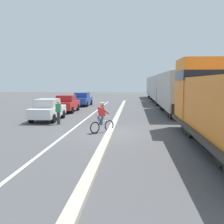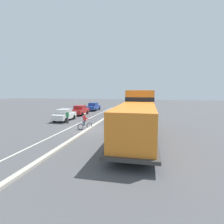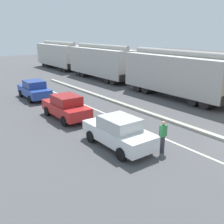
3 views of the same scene
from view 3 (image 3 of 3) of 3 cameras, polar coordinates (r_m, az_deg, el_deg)
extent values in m
cube|color=#B2AD9E|center=(17.90, 11.30, -1.41)|extent=(0.36, 36.00, 0.16)
cube|color=silver|center=(16.31, 5.56, -3.30)|extent=(0.14, 36.00, 0.01)
cube|color=#B4B1A9|center=(23.70, 13.86, 8.13)|extent=(2.90, 10.40, 3.10)
cylinder|color=#999690|center=(23.50, 14.16, 12.30)|extent=(0.60, 9.88, 0.60)
cube|color=black|center=(27.49, 5.24, 7.23)|extent=(2.61, 0.10, 0.70)
cylinder|color=black|center=(26.52, 7.33, 5.69)|extent=(2.46, 0.90, 0.90)
cylinder|color=black|center=(25.76, 9.03, 5.27)|extent=(2.46, 0.90, 0.90)
cylinder|color=black|center=(22.45, 18.76, 2.79)|extent=(2.46, 0.90, 0.90)
cylinder|color=black|center=(21.87, 21.10, 2.17)|extent=(2.46, 0.90, 0.90)
cube|color=#B6B4AC|center=(32.28, -2.34, 10.93)|extent=(2.90, 10.40, 3.10)
cylinder|color=#9B9992|center=(32.14, -2.38, 14.00)|extent=(0.60, 9.88, 0.60)
cube|color=black|center=(36.85, -6.99, 9.73)|extent=(2.61, 0.10, 0.70)
cube|color=black|center=(28.31, 3.75, 7.56)|extent=(2.61, 0.10, 0.70)
cylinder|color=black|center=(35.66, -5.77, 8.71)|extent=(2.46, 0.90, 0.90)
cylinder|color=black|center=(34.73, -4.82, 8.51)|extent=(2.46, 0.90, 0.90)
cylinder|color=black|center=(30.37, 0.57, 7.30)|extent=(2.46, 0.90, 0.90)
cylinder|color=black|center=(29.52, 1.87, 7.00)|extent=(2.46, 0.90, 0.90)
cube|color=#BBB9B1|center=(42.33, -11.44, 12.12)|extent=(2.90, 10.40, 3.10)
cylinder|color=#9F9D97|center=(42.22, -11.58, 14.46)|extent=(0.60, 9.88, 0.60)
cube|color=black|center=(47.22, -14.15, 10.98)|extent=(2.61, 0.10, 0.70)
cube|color=black|center=(37.80, -7.84, 9.89)|extent=(2.61, 0.10, 0.70)
cylinder|color=black|center=(45.92, -13.38, 10.25)|extent=(2.46, 0.90, 0.90)
cylinder|color=black|center=(44.92, -12.80, 10.14)|extent=(2.46, 0.90, 0.90)
cylinder|color=black|center=(40.13, -9.62, 9.51)|extent=(2.46, 0.90, 0.90)
cylinder|color=black|center=(39.16, -8.87, 9.36)|extent=(2.46, 0.90, 0.90)
cube|color=silver|center=(13.37, 1.32, -4.90)|extent=(1.72, 4.21, 0.70)
cube|color=beige|center=(13.03, 1.75, -2.45)|extent=(1.51, 1.91, 0.60)
cube|color=#1E232D|center=(13.79, -0.84, -1.52)|extent=(1.43, 0.13, 0.51)
cylinder|color=black|center=(14.06, -4.59, -5.35)|extent=(0.22, 0.64, 0.64)
cylinder|color=black|center=(14.91, 0.67, -3.93)|extent=(0.22, 0.64, 0.64)
cylinder|color=black|center=(12.12, 2.11, -9.16)|extent=(0.22, 0.64, 0.64)
cylinder|color=black|center=(13.11, 7.66, -7.20)|extent=(0.22, 0.64, 0.64)
cube|color=red|center=(17.96, -9.99, 0.70)|extent=(1.72, 4.21, 0.70)
cube|color=maroon|center=(17.66, -9.87, 2.61)|extent=(1.51, 1.91, 0.60)
cube|color=#1E232D|center=(18.55, -11.28, 3.07)|extent=(1.43, 0.13, 0.51)
cylinder|color=black|center=(18.88, -13.92, 0.16)|extent=(0.22, 0.64, 0.64)
cylinder|color=black|center=(19.53, -9.58, 0.99)|extent=(0.22, 0.64, 0.64)
cylinder|color=black|center=(16.62, -10.34, -1.96)|extent=(0.22, 0.64, 0.64)
cylinder|color=black|center=(17.34, -5.59, -0.93)|extent=(0.22, 0.64, 0.64)
cube|color=#28479E|center=(23.91, -16.57, 4.38)|extent=(1.83, 4.25, 0.70)
cube|color=navy|center=(23.64, -16.59, 5.85)|extent=(1.56, 1.95, 0.60)
cube|color=#1E232D|center=(24.58, -17.33, 6.08)|extent=(1.43, 0.16, 0.51)
cylinder|color=black|center=(24.98, -19.22, 3.84)|extent=(0.24, 0.65, 0.64)
cylinder|color=black|center=(25.44, -15.74, 4.39)|extent=(0.24, 0.65, 0.64)
cylinder|color=black|center=(22.54, -17.36, 2.63)|extent=(0.24, 0.65, 0.64)
cylinder|color=black|center=(23.05, -13.55, 3.26)|extent=(0.24, 0.65, 0.64)
cylinder|color=#33333D|center=(13.09, 10.90, -6.90)|extent=(0.22, 0.22, 0.85)
cube|color=#338C4C|center=(12.82, 11.08, -4.02)|extent=(0.34, 0.22, 0.56)
sphere|color=tan|center=(12.69, 11.18, -2.38)|extent=(0.20, 0.20, 0.20)
camera|label=1|loc=(17.07, 84.30, -8.33)|focal=42.00mm
camera|label=2|loc=(22.56, 85.22, -2.42)|focal=28.00mm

